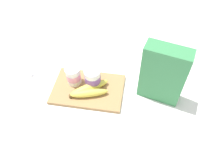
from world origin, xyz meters
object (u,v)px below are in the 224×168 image
yogurt_cup_back (93,78)px  banana_bunch (89,90)px  spoon (35,76)px  cutting_board (88,89)px  cereal_box (163,75)px  yogurt_cup_front (73,76)px

yogurt_cup_back → banana_bunch: 0.06m
spoon → cutting_board: bearing=-9.1°
yogurt_cup_back → spoon: yogurt_cup_back is taller
yogurt_cup_back → banana_bunch: yogurt_cup_back is taller
yogurt_cup_back → banana_bunch: (-0.01, -0.05, -0.03)m
cutting_board → yogurt_cup_back: size_ratio=3.41×
cereal_box → yogurt_cup_front: bearing=-166.6°
banana_bunch → spoon: size_ratio=1.33×
banana_bunch → spoon: 0.30m
cutting_board → cereal_box: (0.32, 0.02, 0.13)m
cutting_board → spoon: (-0.28, 0.04, -0.00)m
cereal_box → yogurt_cup_front: (-0.39, 0.00, -0.08)m
cutting_board → spoon: size_ratio=2.44×
yogurt_cup_back → spoon: size_ratio=0.72×
cutting_board → spoon: bearing=170.9°
cutting_board → yogurt_cup_front: bearing=159.5°
cutting_board → banana_bunch: 0.04m
yogurt_cup_front → banana_bunch: size_ratio=0.52×
cutting_board → spoon: 0.28m
cutting_board → yogurt_cup_front: 0.09m
cutting_board → banana_bunch: size_ratio=1.83×
spoon → banana_bunch: bearing=-13.5°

